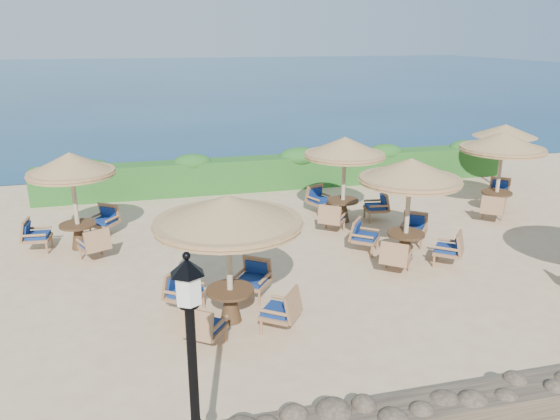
# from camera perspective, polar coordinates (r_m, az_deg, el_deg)

# --- Properties ---
(ground) EXTENTS (120.00, 120.00, 0.00)m
(ground) POSITION_cam_1_polar(r_m,az_deg,el_deg) (14.31, 8.10, -5.11)
(ground) COLOR #CEAF83
(ground) RESTS_ON ground
(sea) EXTENTS (160.00, 160.00, 0.00)m
(sea) POSITION_cam_1_polar(r_m,az_deg,el_deg) (82.50, -10.89, 13.72)
(sea) COLOR #0B2A4C
(sea) RESTS_ON ground
(hedge) EXTENTS (18.00, 0.90, 1.20)m
(hedge) POSITION_cam_1_polar(r_m,az_deg,el_deg) (20.63, 0.68, 4.00)
(hedge) COLOR #1B5019
(hedge) RESTS_ON ground
(stone_wall) EXTENTS (15.00, 0.65, 0.44)m
(stone_wall) POSITION_cam_1_polar(r_m,az_deg,el_deg) (9.50, 22.95, -17.84)
(stone_wall) COLOR brown
(stone_wall) RESTS_ON ground
(lamp_post) EXTENTS (0.44, 0.44, 3.31)m
(lamp_post) POSITION_cam_1_polar(r_m,az_deg,el_deg) (6.69, -8.92, -19.04)
(lamp_post) COLOR black
(lamp_post) RESTS_ON ground
(extra_parasol) EXTENTS (2.30, 2.30, 2.41)m
(extra_parasol) POSITION_cam_1_polar(r_m,az_deg,el_deg) (21.91, 22.46, 7.67)
(extra_parasol) COLOR tan
(extra_parasol) RESTS_ON ground
(cafe_set_0) EXTENTS (2.92, 2.92, 2.65)m
(cafe_set_0) POSITION_cam_1_polar(r_m,az_deg,el_deg) (10.57, -5.41, -2.64)
(cafe_set_0) COLOR tan
(cafe_set_0) RESTS_ON ground
(cafe_set_1) EXTENTS (2.63, 2.63, 2.65)m
(cafe_set_1) POSITION_cam_1_polar(r_m,az_deg,el_deg) (14.02, 13.32, 1.70)
(cafe_set_1) COLOR tan
(cafe_set_1) RESTS_ON ground
(cafe_set_3) EXTENTS (2.55, 2.77, 2.65)m
(cafe_set_3) POSITION_cam_1_polar(r_m,az_deg,el_deg) (15.31, -20.81, 2.35)
(cafe_set_3) COLOR tan
(cafe_set_3) RESTS_ON ground
(cafe_set_4) EXTENTS (2.66, 2.76, 2.65)m
(cafe_set_4) POSITION_cam_1_polar(r_m,az_deg,el_deg) (16.58, 6.73, 4.77)
(cafe_set_4) COLOR tan
(cafe_set_4) RESTS_ON ground
(cafe_set_5) EXTENTS (2.64, 2.64, 2.65)m
(cafe_set_5) POSITION_cam_1_polar(r_m,az_deg,el_deg) (18.65, 22.16, 5.53)
(cafe_set_5) COLOR tan
(cafe_set_5) RESTS_ON ground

